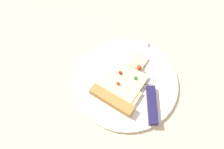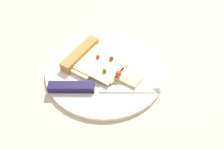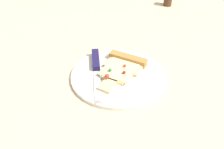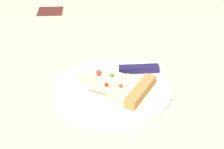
{
  "view_description": "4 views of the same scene",
  "coord_description": "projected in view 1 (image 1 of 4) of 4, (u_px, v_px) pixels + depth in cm",
  "views": [
    {
      "loc": [
        28.54,
        4.91,
        54.92
      ],
      "look_at": [
        -1.32,
        4.15,
        1.91
      ],
      "focal_mm": 36.71,
      "sensor_mm": 36.0,
      "label": 1
    },
    {
      "loc": [
        -2.32,
        50.77,
        46.61
      ],
      "look_at": [
        -1.64,
        10.3,
        1.63
      ],
      "focal_mm": 43.12,
      "sensor_mm": 36.0,
      "label": 2
    },
    {
      "loc": [
        -58.78,
        14.2,
        47.38
      ],
      "look_at": [
        -1.0,
        9.76,
        1.89
      ],
      "focal_mm": 40.95,
      "sensor_mm": 36.0,
      "label": 3
    },
    {
      "loc": [
        -3.88,
        -55.06,
        44.31
      ],
      "look_at": [
        0.15,
        11.47,
        2.2
      ],
      "focal_mm": 52.56,
      "sensor_mm": 36.0,
      "label": 4
    }
  ],
  "objects": [
    {
      "name": "plate",
      "position": [
        126.0,
        82.0,
        0.61
      ],
      "size": [
        27.74,
        27.74,
        1.04
      ],
      "primitive_type": "cylinder",
      "color": "silver",
      "rests_on": "ground_plane"
    },
    {
      "name": "pizza_slice",
      "position": [
        121.0,
        87.0,
        0.59
      ],
      "size": [
        18.9,
        15.78,
        2.65
      ],
      "rotation": [
        0.0,
        0.0,
        1.02
      ],
      "color": "beige",
      "rests_on": "plate"
    },
    {
      "name": "ground_plane",
      "position": [
        97.0,
        84.0,
        0.63
      ],
      "size": [
        151.21,
        151.21,
        3.0
      ],
      "color": "#C6B293",
      "rests_on": "ground"
    },
    {
      "name": "knife",
      "position": [
        150.0,
        89.0,
        0.59
      ],
      "size": [
        24.03,
        2.45,
        2.45
      ],
      "rotation": [
        0.0,
        0.0,
        1.59
      ],
      "color": "silver",
      "rests_on": "plate"
    }
  ]
}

